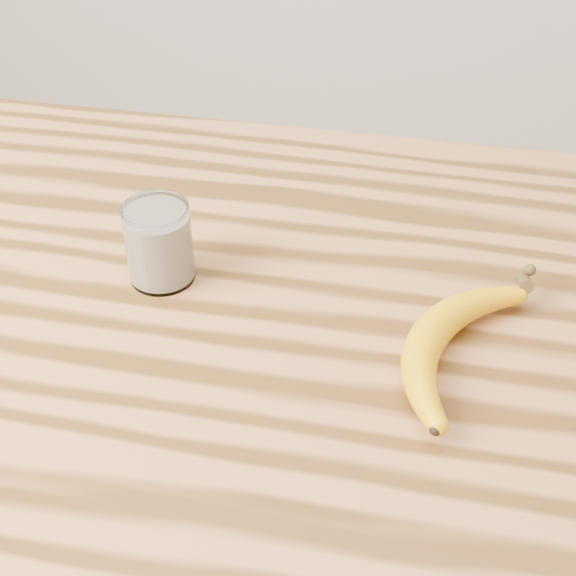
# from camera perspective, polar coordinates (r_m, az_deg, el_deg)

# --- Properties ---
(table) EXTENTS (1.20, 0.80, 0.90)m
(table) POSITION_cam_1_polar(r_m,az_deg,el_deg) (0.91, 3.90, -8.35)
(table) COLOR #A96D3B
(table) RESTS_ON ground
(smoothie_glass) EXTENTS (0.07, 0.07, 0.09)m
(smoothie_glass) POSITION_cam_1_polar(r_m,az_deg,el_deg) (0.86, -9.15, 3.11)
(smoothie_glass) COLOR white
(smoothie_glass) RESTS_ON table
(banana) EXTENTS (0.21, 0.33, 0.04)m
(banana) POSITION_cam_1_polar(r_m,az_deg,el_deg) (0.79, 10.01, -3.25)
(banana) COLOR #E49A05
(banana) RESTS_ON table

